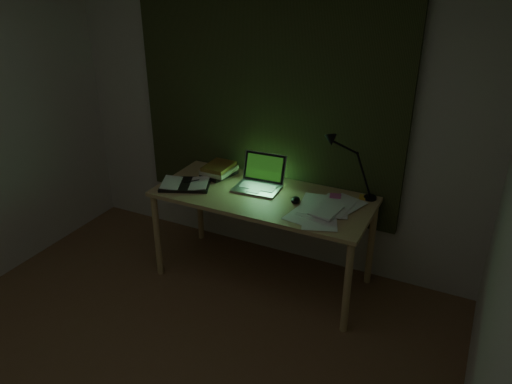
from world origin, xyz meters
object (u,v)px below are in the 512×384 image
open_textbook (185,184)px  loose_papers (319,209)px  desk (263,238)px  book_stack (218,169)px  desk_lamp (373,168)px  laptop (257,175)px

open_textbook → loose_papers: (1.07, 0.07, -0.00)m
open_textbook → loose_papers: 1.07m
open_textbook → desk: bearing=-12.3°
book_stack → desk_lamp: desk_lamp is taller
laptop → book_stack: 0.42m
desk → laptop: bearing=142.3°
book_stack → loose_papers: 0.97m
desk_lamp → open_textbook: bearing=-167.1°
desk → book_stack: bearing=160.3°
open_textbook → desk_lamp: 1.42m
desk → loose_papers: 0.60m
laptop → open_textbook: laptop is taller
open_textbook → desk_lamp: (1.34, 0.41, 0.23)m
loose_papers → book_stack: bearing=166.9°
desk → loose_papers: (0.46, -0.05, 0.38)m
laptop → desk_lamp: desk_lamp is taller
laptop → book_stack: (-0.40, 0.11, -0.07)m
loose_papers → desk_lamp: bearing=50.4°
desk → laptop: 0.50m
desk → open_textbook: 0.73m
laptop → desk_lamp: (0.82, 0.22, 0.13)m
open_textbook → loose_papers: size_ratio=0.93×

